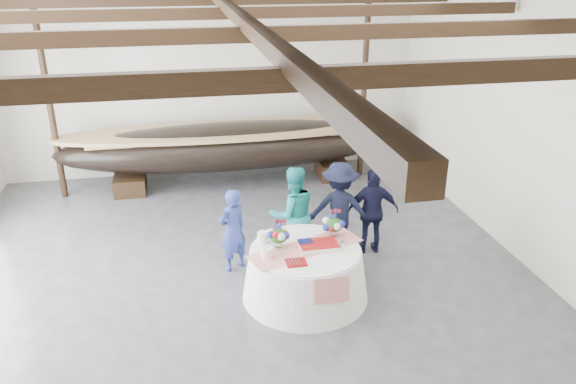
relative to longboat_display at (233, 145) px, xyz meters
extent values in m
cube|color=#3D3D42|center=(-0.37, -4.93, -0.96)|extent=(10.00, 12.00, 0.01)
cube|color=silver|center=(-0.37, 1.07, 1.29)|extent=(10.00, 0.02, 4.50)
cube|color=silver|center=(4.63, -4.93, 1.29)|extent=(0.02, 12.00, 4.50)
cube|color=white|center=(-0.37, -4.93, 3.54)|extent=(10.00, 12.00, 0.01)
cube|color=black|center=(-0.37, -8.43, 3.29)|extent=(9.80, 0.12, 0.18)
cube|color=black|center=(-0.37, -5.93, 3.29)|extent=(9.80, 0.12, 0.18)
cube|color=black|center=(-0.37, -3.43, 3.29)|extent=(9.80, 0.12, 0.18)
cube|color=black|center=(-0.37, -0.93, 3.29)|extent=(9.80, 0.12, 0.18)
cube|color=black|center=(-0.37, -4.93, 3.42)|extent=(0.15, 11.76, 0.15)
cylinder|color=black|center=(-3.87, 0.00, 1.29)|extent=(0.14, 0.14, 4.50)
cylinder|color=black|center=(3.13, 0.00, 1.29)|extent=(0.14, 0.14, 4.50)
cube|color=black|center=(-2.42, 0.00, -0.76)|extent=(0.70, 0.91, 0.40)
cube|color=black|center=(2.42, 0.00, -0.76)|extent=(0.70, 0.91, 0.40)
ellipsoid|color=black|center=(0.00, 0.00, -0.01)|extent=(8.05, 1.61, 1.11)
cube|color=#9E7A4C|center=(0.00, 0.00, 0.29)|extent=(6.44, 1.06, 0.06)
cone|color=white|center=(0.59, -4.98, -0.55)|extent=(2.02, 2.02, 0.83)
cylinder|color=white|center=(0.59, -4.98, -0.12)|extent=(1.71, 1.71, 0.04)
cube|color=red|center=(0.59, -4.98, -0.10)|extent=(1.94, 1.17, 0.01)
cube|color=white|center=(0.79, -5.00, -0.07)|extent=(0.60, 0.40, 0.07)
cylinder|color=white|center=(-0.05, -5.13, -0.02)|extent=(0.18, 0.18, 0.16)
cylinder|color=white|center=(-0.04, -4.66, -0.01)|extent=(0.18, 0.18, 0.18)
cube|color=maroon|center=(0.34, -5.40, -0.09)|extent=(0.30, 0.24, 0.03)
cone|color=silver|center=(1.15, -5.10, -0.04)|extent=(0.09, 0.09, 0.12)
imported|color=navy|center=(-0.44, -3.90, -0.22)|extent=(0.65, 0.60, 1.49)
imported|color=teal|center=(0.64, -3.77, -0.08)|extent=(0.94, 0.77, 1.77)
imported|color=black|center=(1.50, -3.70, -0.09)|extent=(1.26, 0.93, 1.76)
imported|color=black|center=(2.10, -3.78, -0.15)|extent=(0.99, 0.49, 1.63)
camera|label=1|loc=(-1.19, -12.47, 4.14)|focal=35.00mm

